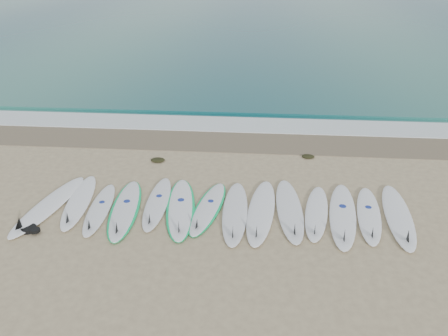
# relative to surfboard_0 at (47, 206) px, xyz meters

# --- Properties ---
(ground) EXTENTS (120.00, 120.00, 0.00)m
(ground) POSITION_rel_surfboard_0_xyz_m (4.01, 0.22, -0.06)
(ground) COLOR tan
(ocean) EXTENTS (120.00, 55.00, 0.03)m
(ocean) POSITION_rel_surfboard_0_xyz_m (4.01, 32.72, -0.05)
(ocean) COLOR #1C5D5A
(ocean) RESTS_ON ground
(wet_sand_band) EXTENTS (120.00, 1.80, 0.01)m
(wet_sand_band) POSITION_rel_surfboard_0_xyz_m (4.01, 4.32, -0.06)
(wet_sand_band) COLOR brown
(wet_sand_band) RESTS_ON ground
(foam_band) EXTENTS (120.00, 1.40, 0.04)m
(foam_band) POSITION_rel_surfboard_0_xyz_m (4.01, 5.72, -0.04)
(foam_band) COLOR silver
(foam_band) RESTS_ON ground
(wave_crest) EXTENTS (120.00, 1.00, 0.10)m
(wave_crest) POSITION_rel_surfboard_0_xyz_m (4.01, 7.22, -0.01)
(wave_crest) COLOR #1C5D5A
(wave_crest) RESTS_ON ground
(surfboard_0) EXTENTS (1.06, 2.91, 0.36)m
(surfboard_0) POSITION_rel_surfboard_0_xyz_m (0.00, 0.00, 0.00)
(surfboard_0) COLOR white
(surfboard_0) RESTS_ON ground
(surfboard_1) EXTENTS (0.84, 2.60, 0.33)m
(surfboard_1) POSITION_rel_surfboard_0_xyz_m (0.65, 0.24, -0.01)
(surfboard_1) COLOR white
(surfboard_1) RESTS_ON ground
(surfboard_2) EXTENTS (0.67, 2.34, 0.29)m
(surfboard_2) POSITION_rel_surfboard_0_xyz_m (1.24, -0.03, -0.01)
(surfboard_2) COLOR white
(surfboard_2) RESTS_ON ground
(surfboard_3) EXTENTS (0.93, 2.72, 0.34)m
(surfboard_3) POSITION_rel_surfboard_0_xyz_m (1.82, 0.02, -0.01)
(surfboard_3) COLOR silver
(surfboard_3) RESTS_ON ground
(surfboard_4) EXTENTS (0.59, 2.47, 0.31)m
(surfboard_4) POSITION_rel_surfboard_0_xyz_m (2.50, 0.33, -0.01)
(surfboard_4) COLOR white
(surfboard_4) RESTS_ON ground
(surfboard_5) EXTENTS (1.02, 2.80, 0.35)m
(surfboard_5) POSITION_rel_surfboard_0_xyz_m (3.09, 0.18, -0.01)
(surfboard_5) COLOR white
(surfboard_5) RESTS_ON ground
(surfboard_6) EXTENTS (0.96, 2.48, 0.31)m
(surfboard_6) POSITION_rel_surfboard_0_xyz_m (3.71, 0.23, -0.02)
(surfboard_6) COLOR white
(surfboard_6) RESTS_ON ground
(surfboard_7) EXTENTS (0.59, 2.73, 0.35)m
(surfboard_7) POSITION_rel_surfboard_0_xyz_m (4.35, 0.06, -0.00)
(surfboard_7) COLOR silver
(surfboard_7) RESTS_ON ground
(surfboard_8) EXTENTS (0.85, 2.89, 0.36)m
(surfboard_8) POSITION_rel_surfboard_0_xyz_m (4.93, 0.15, -0.00)
(surfboard_8) COLOR white
(surfboard_8) RESTS_ON ground
(surfboard_9) EXTENTS (0.71, 2.81, 0.36)m
(surfboard_9) POSITION_rel_surfboard_0_xyz_m (5.59, 0.27, -0.00)
(surfboard_9) COLOR white
(surfboard_9) RESTS_ON ground
(surfboard_10) EXTENTS (0.87, 2.47, 0.31)m
(surfboard_10) POSITION_rel_surfboard_0_xyz_m (6.18, 0.21, -0.01)
(surfboard_10) COLOR white
(surfboard_10) RESTS_ON ground
(surfboard_11) EXTENTS (0.98, 2.88, 0.36)m
(surfboard_11) POSITION_rel_surfboard_0_xyz_m (6.76, 0.14, -0.00)
(surfboard_11) COLOR white
(surfboard_11) RESTS_ON ground
(surfboard_12) EXTENTS (0.87, 2.53, 0.32)m
(surfboard_12) POSITION_rel_surfboard_0_xyz_m (7.35, 0.21, -0.01)
(surfboard_12) COLOR white
(surfboard_12) RESTS_ON ground
(surfboard_13) EXTENTS (0.85, 2.84, 0.36)m
(surfboard_13) POSITION_rel_surfboard_0_xyz_m (7.99, 0.20, -0.00)
(surfboard_13) COLOR white
(surfboard_13) RESTS_ON ground
(seaweed_near) EXTENTS (0.40, 0.31, 0.08)m
(seaweed_near) POSITION_rel_surfboard_0_xyz_m (2.01, 2.70, -0.02)
(seaweed_near) COLOR black
(seaweed_near) RESTS_ON ground
(seaweed_far) EXTENTS (0.36, 0.28, 0.07)m
(seaweed_far) POSITION_rel_surfboard_0_xyz_m (6.28, 3.29, -0.03)
(seaweed_far) COLOR black
(seaweed_far) RESTS_ON ground
(leash_coil) EXTENTS (0.46, 0.36, 0.11)m
(leash_coil) POSITION_rel_surfboard_0_xyz_m (0.04, -0.91, -0.01)
(leash_coil) COLOR black
(leash_coil) RESTS_ON ground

